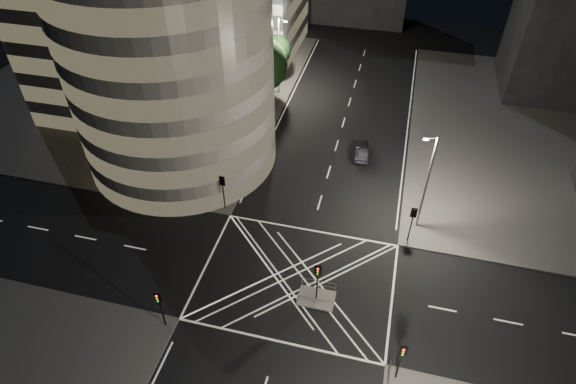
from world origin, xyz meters
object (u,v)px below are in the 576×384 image
(traffic_signal_island, at_px, (318,276))
(traffic_signal_fl, at_px, (223,187))
(central_island, at_px, (316,298))
(street_lamp_left_far, at_px, (279,54))
(traffic_signal_fr, at_px, (413,218))
(street_lamp_right_far, at_px, (427,181))
(sedan, at_px, (361,151))
(traffic_signal_nl, at_px, (159,303))
(traffic_signal_nr, at_px, (402,356))
(street_lamp_left_near, at_px, (232,132))

(traffic_signal_island, bearing_deg, traffic_signal_fl, 142.46)
(central_island, relative_size, street_lamp_left_far, 0.30)
(traffic_signal_fr, distance_m, street_lamp_left_far, 29.63)
(street_lamp_right_far, relative_size, sedan, 2.40)
(traffic_signal_fl, height_order, traffic_signal_nl, same)
(traffic_signal_nl, bearing_deg, traffic_signal_fl, 90.00)
(street_lamp_left_far, bearing_deg, central_island, -70.05)
(traffic_signal_nl, height_order, sedan, traffic_signal_nl)
(traffic_signal_nr, relative_size, traffic_signal_island, 1.00)
(traffic_signal_fl, relative_size, traffic_signal_island, 1.00)
(street_lamp_left_near, relative_size, sedan, 2.40)
(sedan, bearing_deg, traffic_signal_island, 80.68)
(traffic_signal_fr, relative_size, street_lamp_left_near, 0.40)
(traffic_signal_fl, bearing_deg, traffic_signal_nr, -37.69)
(central_island, distance_m, traffic_signal_island, 2.84)
(street_lamp_left_far, relative_size, street_lamp_right_far, 1.00)
(traffic_signal_nl, distance_m, sedan, 28.20)
(traffic_signal_fl, height_order, street_lamp_left_near, street_lamp_left_near)
(traffic_signal_nr, bearing_deg, traffic_signal_fl, 142.31)
(traffic_signal_island, relative_size, street_lamp_left_far, 0.40)
(street_lamp_left_far, height_order, street_lamp_right_far, same)
(central_island, bearing_deg, sedan, 87.33)
(sedan, bearing_deg, traffic_signal_nr, 96.27)
(street_lamp_left_near, bearing_deg, street_lamp_right_far, -9.03)
(traffic_signal_island, relative_size, street_lamp_left_near, 0.40)
(traffic_signal_fr, relative_size, traffic_signal_nr, 1.00)
(central_island, height_order, traffic_signal_fl, traffic_signal_fl)
(traffic_signal_fr, bearing_deg, street_lamp_right_far, 73.89)
(central_island, xyz_separation_m, traffic_signal_fr, (6.80, 8.30, 2.84))
(central_island, xyz_separation_m, street_lamp_left_near, (-11.44, 13.50, 5.47))
(traffic_signal_fl, height_order, street_lamp_right_far, street_lamp_right_far)
(traffic_signal_nl, xyz_separation_m, street_lamp_left_near, (-0.64, 18.80, 2.63))
(central_island, relative_size, traffic_signal_nl, 0.75)
(traffic_signal_nl, relative_size, street_lamp_left_far, 0.40)
(street_lamp_left_near, bearing_deg, traffic_signal_nl, -88.06)
(sedan, bearing_deg, street_lamp_right_far, 117.04)
(traffic_signal_fl, height_order, sedan, traffic_signal_fl)
(central_island, distance_m, street_lamp_left_near, 18.52)
(sedan, bearing_deg, traffic_signal_fl, 38.82)
(street_lamp_left_far, distance_m, sedan, 17.43)
(traffic_signal_fl, distance_m, traffic_signal_fr, 17.60)
(central_island, height_order, street_lamp_left_near, street_lamp_left_near)
(central_island, height_order, sedan, sedan)
(traffic_signal_island, bearing_deg, sedan, 87.33)
(traffic_signal_nl, xyz_separation_m, sedan, (11.74, 25.54, -2.23))
(traffic_signal_fr, relative_size, street_lamp_right_far, 0.40)
(traffic_signal_fr, height_order, sedan, traffic_signal_fr)
(traffic_signal_nl, distance_m, street_lamp_left_far, 36.90)
(street_lamp_right_far, height_order, sedan, street_lamp_right_far)
(traffic_signal_nl, distance_m, traffic_signal_island, 12.03)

